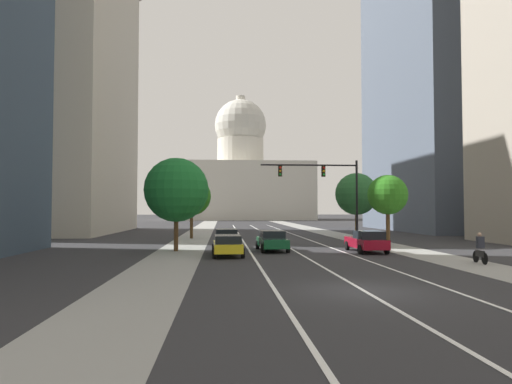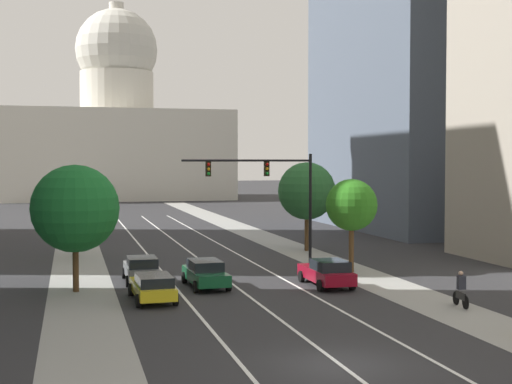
{
  "view_description": "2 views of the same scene",
  "coord_description": "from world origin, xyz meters",
  "views": [
    {
      "loc": [
        -5.2,
        -16.45,
        3.01
      ],
      "look_at": [
        -2.72,
        17.18,
        4.3
      ],
      "focal_mm": 31.79,
      "sensor_mm": 36.0,
      "label": 1
    },
    {
      "loc": [
        -8.8,
        -22.97,
        6.85
      ],
      "look_at": [
        1.59,
        17.67,
        5.13
      ],
      "focal_mm": 51.25,
      "sensor_mm": 36.0,
      "label": 2
    }
  ],
  "objects": [
    {
      "name": "ground_plane",
      "position": [
        0.0,
        40.0,
        0.0
      ],
      "size": [
        400.0,
        400.0,
        0.0
      ],
      "primitive_type": "plane",
      "color": "#2B2B2D"
    },
    {
      "name": "sidewalk_left",
      "position": [
        -8.24,
        35.0,
        0.01
      ],
      "size": [
        3.45,
        130.0,
        0.01
      ],
      "primitive_type": "cube",
      "color": "gray",
      "rests_on": "ground"
    },
    {
      "name": "sidewalk_right",
      "position": [
        8.24,
        35.0,
        0.01
      ],
      "size": [
        3.45,
        130.0,
        0.01
      ],
      "primitive_type": "cube",
      "color": "gray",
      "rests_on": "ground"
    },
    {
      "name": "lane_stripe_left",
      "position": [
        -3.26,
        25.0,
        0.01
      ],
      "size": [
        0.16,
        90.0,
        0.01
      ],
      "primitive_type": "cube",
      "color": "white",
      "rests_on": "ground"
    },
    {
      "name": "lane_stripe_center",
      "position": [
        0.0,
        25.0,
        0.01
      ],
      "size": [
        0.16,
        90.0,
        0.01
      ],
      "primitive_type": "cube",
      "color": "white",
      "rests_on": "ground"
    },
    {
      "name": "lane_stripe_right",
      "position": [
        3.26,
        25.0,
        0.01
      ],
      "size": [
        0.16,
        90.0,
        0.01
      ],
      "primitive_type": "cube",
      "color": "white",
      "rests_on": "ground"
    },
    {
      "name": "capitol_building",
      "position": [
        0.0,
        116.93,
        12.08
      ],
      "size": [
        40.64,
        25.76,
        36.67
      ],
      "color": "beige",
      "rests_on": "ground"
    },
    {
      "name": "car_green",
      "position": [
        -1.63,
        16.24,
        0.77
      ],
      "size": [
        2.12,
        4.78,
        1.47
      ],
      "rotation": [
        0.0,
        0.0,
        1.61
      ],
      "color": "#14512D",
      "rests_on": "ground"
    },
    {
      "name": "car_crimson",
      "position": [
        4.89,
        14.76,
        0.78
      ],
      "size": [
        2.03,
        4.74,
        1.52
      ],
      "rotation": [
        0.0,
        0.0,
        1.57
      ],
      "color": "maroon",
      "rests_on": "ground"
    },
    {
      "name": "car_yellow",
      "position": [
        -4.88,
        12.82,
        0.74
      ],
      "size": [
        2.09,
        4.67,
        1.37
      ],
      "rotation": [
        0.0,
        0.0,
        1.6
      ],
      "color": "yellow",
      "rests_on": "ground"
    },
    {
      "name": "car_gray",
      "position": [
        -4.89,
        18.61,
        0.78
      ],
      "size": [
        1.97,
        4.54,
        1.51
      ],
      "rotation": [
        0.0,
        0.0,
        1.57
      ],
      "color": "slate",
      "rests_on": "ground"
    },
    {
      "name": "traffic_signal_mast",
      "position": [
        4.14,
        23.38,
        5.37
      ],
      "size": [
        8.78,
        0.39,
        7.4
      ],
      "color": "black",
      "rests_on": "ground"
    },
    {
      "name": "cyclist",
      "position": [
        9.04,
        7.73,
        0.85
      ],
      "size": [
        0.38,
        1.7,
        1.72
      ],
      "rotation": [
        0.0,
        0.0,
        1.48
      ],
      "color": "black",
      "rests_on": "ground"
    },
    {
      "name": "street_tree_mid_left",
      "position": [
        -8.4,
        30.6,
        4.34
      ],
      "size": [
        3.98,
        3.98,
        6.34
      ],
      "color": "#51381E",
      "rests_on": "ground"
    },
    {
      "name": "street_tree_near_right",
      "position": [
        8.16,
        19.39,
        4.17
      ],
      "size": [
        3.23,
        3.23,
        5.81
      ],
      "color": "#51381E",
      "rests_on": "ground"
    },
    {
      "name": "street_tree_far_right",
      "position": [
        8.89,
        30.42,
        4.62
      ],
      "size": [
        4.44,
        4.44,
        6.85
      ],
      "color": "#51381E",
      "rests_on": "ground"
    },
    {
      "name": "street_tree_near_left",
      "position": [
        -8.53,
        16.45,
        4.4
      ],
      "size": [
        4.63,
        4.63,
        6.72
      ],
      "color": "#51381E",
      "rests_on": "ground"
    }
  ]
}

